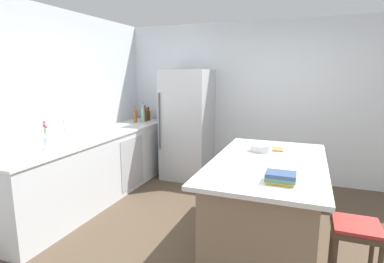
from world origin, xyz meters
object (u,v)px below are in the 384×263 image
object	(u,v)px
kitchen_island	(266,203)
bar_stool	(356,238)
refrigerator	(188,124)
gin_bottle	(143,114)
cookbook_stack	(281,178)
mixing_bowl	(261,148)
flower_vase	(46,141)
whiskey_bottle	(145,115)
syrup_bottle	(148,115)
sink_faucet	(65,130)
vinegar_bottle	(135,116)
hot_sauce_bottle	(146,115)
cutting_board	(268,149)

from	to	relation	value
kitchen_island	bar_stool	distance (m)	0.94
refrigerator	gin_bottle	distance (m)	0.81
cookbook_stack	mixing_bowl	size ratio (longest dim) A/B	0.98
flower_vase	whiskey_bottle	size ratio (longest dim) A/B	1.19
syrup_bottle	whiskey_bottle	world-z (taller)	whiskey_bottle
refrigerator	gin_bottle	xyz separation A→B (m)	(-0.79, -0.11, 0.15)
syrup_bottle	mixing_bowl	size ratio (longest dim) A/B	0.99
sink_faucet	vinegar_bottle	world-z (taller)	sink_faucet
gin_bottle	bar_stool	bearing A→B (deg)	-34.96
flower_vase	sink_faucet	bearing A→B (deg)	102.64
kitchen_island	sink_faucet	distance (m)	2.54
syrup_bottle	whiskey_bottle	distance (m)	0.09
hot_sauce_bottle	gin_bottle	size ratio (longest dim) A/B	0.63
kitchen_island	gin_bottle	xyz separation A→B (m)	(-2.35, 1.60, 0.60)
refrigerator	gin_bottle	bearing A→B (deg)	-171.74
flower_vase	whiskey_bottle	bearing A→B (deg)	89.75
bar_stool	flower_vase	size ratio (longest dim) A/B	1.93
refrigerator	cutting_board	world-z (taller)	refrigerator
kitchen_island	bar_stool	world-z (taller)	kitchen_island
gin_bottle	cutting_board	world-z (taller)	gin_bottle
refrigerator	mixing_bowl	bearing A→B (deg)	-43.37
refrigerator	syrup_bottle	bearing A→B (deg)	174.71
syrup_bottle	vinegar_bottle	size ratio (longest dim) A/B	0.87
hot_sauce_bottle	cutting_board	xyz separation A→B (m)	(2.37, -1.39, -0.10)
hot_sauce_bottle	cookbook_stack	xyz separation A→B (m)	(2.60, -2.48, -0.07)
mixing_bowl	cookbook_stack	bearing A→B (deg)	-72.90
bar_stool	vinegar_bottle	distance (m)	3.85
bar_stool	flower_vase	xyz separation A→B (m)	(-3.12, 0.05, 0.51)
vinegar_bottle	cookbook_stack	bearing A→B (deg)	-38.80
gin_bottle	vinegar_bottle	bearing A→B (deg)	-135.98
sink_faucet	gin_bottle	xyz separation A→B (m)	(0.11, 1.72, -0.02)
sink_faucet	flower_vase	xyz separation A→B (m)	(0.09, -0.39, -0.05)
syrup_bottle	kitchen_island	bearing A→B (deg)	-37.35
flower_vase	cookbook_stack	size ratio (longest dim) A/B	1.38
sink_faucet	cookbook_stack	xyz separation A→B (m)	(2.63, -0.48, -0.14)
flower_vase	hot_sauce_bottle	xyz separation A→B (m)	(-0.06, 2.40, -0.02)
kitchen_island	mixing_bowl	size ratio (longest dim) A/B	7.84
hot_sauce_bottle	vinegar_bottle	distance (m)	0.38
kitchen_island	sink_faucet	xyz separation A→B (m)	(-2.46, -0.12, 0.63)
kitchen_island	sink_faucet	bearing A→B (deg)	-177.09
whiskey_bottle	vinegar_bottle	bearing A→B (deg)	-114.84
gin_bottle	syrup_bottle	bearing A→B (deg)	87.64
whiskey_bottle	cookbook_stack	bearing A→B (deg)	-42.24
syrup_bottle	gin_bottle	world-z (taller)	gin_bottle
hot_sauce_bottle	syrup_bottle	xyz separation A→B (m)	(0.09, -0.09, 0.01)
vinegar_bottle	cutting_board	size ratio (longest dim) A/B	0.80
bar_stool	cutting_board	bearing A→B (deg)	127.68
flower_vase	mixing_bowl	distance (m)	2.41
bar_stool	whiskey_bottle	bearing A→B (deg)	143.97
gin_bottle	cutting_board	xyz separation A→B (m)	(2.28, -1.11, -0.15)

